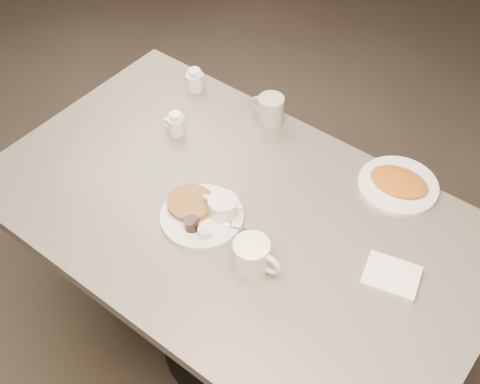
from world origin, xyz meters
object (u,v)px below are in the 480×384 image
Objects in this scene: diner_table at (236,247)px; creamer_right at (195,80)px; hash_plate at (398,184)px; creamer_left at (176,124)px; coffee_mug_far at (270,110)px; main_plate at (204,212)px; coffee_mug_near at (253,255)px.

diner_table is 16.80× the size of creamer_right.
creamer_right is at bearing -178.94° from hash_plate.
creamer_left is 0.73m from hash_plate.
diner_table is at bearing -67.69° from coffee_mug_far.
hash_plate is at bearing 49.25° from main_plate.
hash_plate is at bearing -0.52° from coffee_mug_far.
creamer_left is at bearing 157.66° from diner_table.
coffee_mug_near is 0.59m from coffee_mug_far.
coffee_mug_far reaches higher than coffee_mug_near.
coffee_mug_near is at bearing -38.00° from creamer_right.
hash_plate is (0.33, 0.38, 0.18)m from diner_table.
diner_table is 12.27× the size of coffee_mug_far.
creamer_right is (-0.41, 0.44, 0.01)m from main_plate.
creamer_right reaches higher than diner_table.
coffee_mug_near is at bearing -27.67° from creamer_left.
diner_table is 10.29× the size of coffee_mug_near.
coffee_mug_far reaches higher than diner_table.
diner_table is at bearing -37.82° from creamer_right.
main_plate is 3.99× the size of creamer_left.
creamer_left reaches higher than main_plate.
coffee_mug_far is 0.31m from creamer_right.
coffee_mug_far reaches higher than creamer_left.
creamer_right is at bearing 115.41° from creamer_left.
coffee_mug_far is (-0.31, 0.51, 0.00)m from coffee_mug_near.
main_plate is 0.47m from coffee_mug_far.
coffee_mug_near is 1.19× the size of coffee_mug_far.
diner_table is 4.70× the size of main_plate.
main_plate is at bearing -35.72° from creamer_left.
hash_plate is (0.70, 0.23, -0.02)m from creamer_left.
diner_table is 0.47m from coffee_mug_far.
creamer_right is at bearing -176.51° from coffee_mug_far.
coffee_mug_near is 0.79m from creamer_right.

